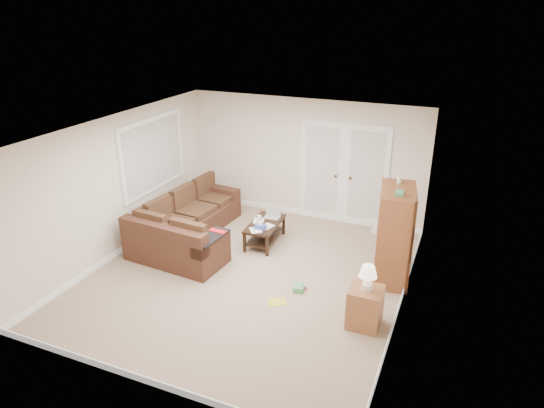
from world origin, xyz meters
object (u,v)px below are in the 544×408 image
at_px(sectional_sofa, 186,228).
at_px(side_cabinet, 365,304).
at_px(coffee_table, 265,232).
at_px(tv_armoire, 394,234).

bearing_deg(sectional_sofa, side_cabinet, -13.27).
distance_m(coffee_table, side_cabinet, 2.93).
height_order(coffee_table, tv_armoire, tv_armoire).
bearing_deg(side_cabinet, sectional_sofa, 162.15).
height_order(sectional_sofa, coffee_table, sectional_sofa).
relative_size(sectional_sofa, side_cabinet, 2.90).
relative_size(coffee_table, tv_armoire, 0.62).
xyz_separation_m(coffee_table, tv_armoire, (2.42, -0.35, 0.56)).
xyz_separation_m(coffee_table, side_cabinet, (2.31, -1.80, 0.12)).
bearing_deg(side_cabinet, tv_armoire, 86.06).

